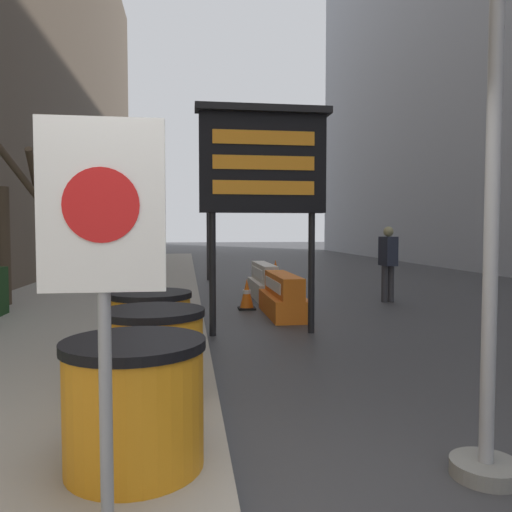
{
  "coord_description": "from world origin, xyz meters",
  "views": [
    {
      "loc": [
        -0.26,
        -2.34,
        1.57
      ],
      "look_at": [
        0.76,
        5.01,
        1.18
      ],
      "focal_mm": 35.0,
      "sensor_mm": 36.0,
      "label": 1
    }
  ],
  "objects_px": {
    "barrel_drum_foreground": "(135,403)",
    "jersey_barrier_white": "(264,283)",
    "warning_sign": "(103,246)",
    "barrel_drum_middle": "(153,355)",
    "barrel_drum_back": "(151,328)",
    "message_board": "(263,164)",
    "traffic_cone_near": "(275,275)",
    "traffic_light_near_curb": "(208,195)",
    "jersey_barrier_orange_near": "(283,297)",
    "pedestrian_worker": "(388,258)",
    "traffic_cone_mid": "(247,295)"
  },
  "relations": [
    {
      "from": "message_board",
      "to": "pedestrian_worker",
      "type": "relative_size",
      "value": 2.05
    },
    {
      "from": "barrel_drum_foreground",
      "to": "traffic_cone_near",
      "type": "relative_size",
      "value": 1.09
    },
    {
      "from": "jersey_barrier_orange_near",
      "to": "pedestrian_worker",
      "type": "relative_size",
      "value": 1.18
    },
    {
      "from": "message_board",
      "to": "jersey_barrier_white",
      "type": "height_order",
      "value": "message_board"
    },
    {
      "from": "traffic_light_near_curb",
      "to": "warning_sign",
      "type": "bearing_deg",
      "value": -94.54
    },
    {
      "from": "jersey_barrier_white",
      "to": "warning_sign",
      "type": "bearing_deg",
      "value": -103.33
    },
    {
      "from": "jersey_barrier_orange_near",
      "to": "traffic_light_near_curb",
      "type": "relative_size",
      "value": 0.54
    },
    {
      "from": "jersey_barrier_white",
      "to": "barrel_drum_foreground",
      "type": "bearing_deg",
      "value": -104.11
    },
    {
      "from": "barrel_drum_middle",
      "to": "jersey_barrier_orange_near",
      "type": "relative_size",
      "value": 0.45
    },
    {
      "from": "barrel_drum_foreground",
      "to": "jersey_barrier_white",
      "type": "distance_m",
      "value": 8.48
    },
    {
      "from": "barrel_drum_back",
      "to": "message_board",
      "type": "relative_size",
      "value": 0.26
    },
    {
      "from": "jersey_barrier_orange_near",
      "to": "traffic_cone_near",
      "type": "distance_m",
      "value": 3.87
    },
    {
      "from": "barrel_drum_middle",
      "to": "barrel_drum_back",
      "type": "bearing_deg",
      "value": 94.85
    },
    {
      "from": "barrel_drum_foreground",
      "to": "traffic_light_near_curb",
      "type": "distance_m",
      "value": 12.61
    },
    {
      "from": "traffic_light_near_curb",
      "to": "barrel_drum_back",
      "type": "bearing_deg",
      "value": -95.95
    },
    {
      "from": "barrel_drum_foreground",
      "to": "traffic_cone_near",
      "type": "xyz_separation_m",
      "value": [
        2.61,
        9.73,
        -0.14
      ]
    },
    {
      "from": "message_board",
      "to": "traffic_cone_near",
      "type": "height_order",
      "value": "message_board"
    },
    {
      "from": "jersey_barrier_orange_near",
      "to": "jersey_barrier_white",
      "type": "distance_m",
      "value": 2.32
    },
    {
      "from": "warning_sign",
      "to": "traffic_cone_near",
      "type": "xyz_separation_m",
      "value": [
        2.66,
        10.46,
        -1.11
      ]
    },
    {
      "from": "message_board",
      "to": "traffic_cone_mid",
      "type": "relative_size",
      "value": 5.59
    },
    {
      "from": "traffic_cone_mid",
      "to": "traffic_light_near_curb",
      "type": "xyz_separation_m",
      "value": [
        -0.5,
        5.72,
        2.33
      ]
    },
    {
      "from": "pedestrian_worker",
      "to": "jersey_barrier_white",
      "type": "bearing_deg",
      "value": 64.81
    },
    {
      "from": "jersey_barrier_white",
      "to": "traffic_cone_near",
      "type": "relative_size",
      "value": 2.61
    },
    {
      "from": "warning_sign",
      "to": "traffic_cone_mid",
      "type": "distance_m",
      "value": 7.65
    },
    {
      "from": "warning_sign",
      "to": "jersey_barrier_orange_near",
      "type": "distance_m",
      "value": 7.05
    },
    {
      "from": "warning_sign",
      "to": "message_board",
      "type": "distance_m",
      "value": 5.35
    },
    {
      "from": "traffic_light_near_curb",
      "to": "jersey_barrier_orange_near",
      "type": "bearing_deg",
      "value": -80.57
    },
    {
      "from": "barrel_drum_foreground",
      "to": "traffic_cone_near",
      "type": "distance_m",
      "value": 10.08
    },
    {
      "from": "barrel_drum_foreground",
      "to": "pedestrian_worker",
      "type": "bearing_deg",
      "value": 57.37
    },
    {
      "from": "barrel_drum_back",
      "to": "traffic_cone_near",
      "type": "xyz_separation_m",
      "value": [
        2.67,
        7.42,
        -0.14
      ]
    },
    {
      "from": "barrel_drum_foreground",
      "to": "traffic_cone_mid",
      "type": "height_order",
      "value": "barrel_drum_foreground"
    },
    {
      "from": "barrel_drum_middle",
      "to": "traffic_cone_mid",
      "type": "distance_m",
      "value": 5.71
    },
    {
      "from": "barrel_drum_back",
      "to": "warning_sign",
      "type": "distance_m",
      "value": 3.19
    },
    {
      "from": "barrel_drum_middle",
      "to": "jersey_barrier_white",
      "type": "bearing_deg",
      "value": 73.96
    },
    {
      "from": "jersey_barrier_white",
      "to": "pedestrian_worker",
      "type": "distance_m",
      "value": 2.82
    },
    {
      "from": "message_board",
      "to": "jersey_barrier_orange_near",
      "type": "height_order",
      "value": "message_board"
    },
    {
      "from": "barrel_drum_middle",
      "to": "warning_sign",
      "type": "relative_size",
      "value": 0.45
    },
    {
      "from": "barrel_drum_middle",
      "to": "jersey_barrier_orange_near",
      "type": "height_order",
      "value": "barrel_drum_middle"
    },
    {
      "from": "barrel_drum_back",
      "to": "traffic_light_near_curb",
      "type": "height_order",
      "value": "traffic_light_near_curb"
    },
    {
      "from": "traffic_cone_near",
      "to": "traffic_light_near_curb",
      "type": "bearing_deg",
      "value": 121.3
    },
    {
      "from": "warning_sign",
      "to": "message_board",
      "type": "height_order",
      "value": "message_board"
    },
    {
      "from": "message_board",
      "to": "traffic_cone_near",
      "type": "xyz_separation_m",
      "value": [
        1.17,
        5.43,
        -2.15
      ]
    },
    {
      "from": "traffic_cone_mid",
      "to": "warning_sign",
      "type": "bearing_deg",
      "value": -101.75
    },
    {
      "from": "warning_sign",
      "to": "traffic_cone_mid",
      "type": "relative_size",
      "value": 3.21
    },
    {
      "from": "barrel_drum_foreground",
      "to": "jersey_barrier_white",
      "type": "relative_size",
      "value": 0.42
    },
    {
      "from": "jersey_barrier_white",
      "to": "traffic_light_near_curb",
      "type": "relative_size",
      "value": 0.57
    },
    {
      "from": "message_board",
      "to": "jersey_barrier_white",
      "type": "distance_m",
      "value": 4.53
    },
    {
      "from": "jersey_barrier_orange_near",
      "to": "message_board",
      "type": "bearing_deg",
      "value": -111.43
    },
    {
      "from": "barrel_drum_foreground",
      "to": "pedestrian_worker",
      "type": "relative_size",
      "value": 0.53
    },
    {
      "from": "jersey_barrier_orange_near",
      "to": "jersey_barrier_white",
      "type": "relative_size",
      "value": 0.94
    }
  ]
}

